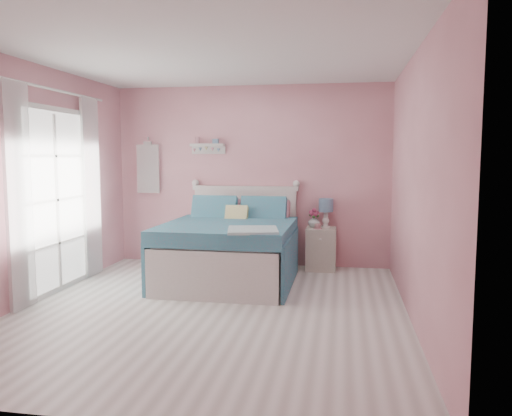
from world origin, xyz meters
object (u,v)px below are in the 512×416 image
(nightstand, at_px, (321,249))
(bed, at_px, (231,249))
(vase, at_px, (314,221))
(teacup, at_px, (318,226))
(table_lamp, at_px, (326,207))

(nightstand, bearing_deg, bed, -145.08)
(nightstand, relative_size, vase, 3.51)
(vase, bearing_deg, teacup, -68.66)
(vase, xyz_separation_m, teacup, (0.06, -0.16, -0.05))
(table_lamp, distance_m, teacup, 0.34)
(vase, distance_m, teacup, 0.18)
(nightstand, relative_size, teacup, 6.71)
(table_lamp, xyz_separation_m, vase, (-0.16, -0.05, -0.20))
(bed, height_order, table_lamp, bed)
(bed, bearing_deg, vase, 39.70)
(table_lamp, xyz_separation_m, teacup, (-0.10, -0.20, -0.25))
(nightstand, distance_m, teacup, 0.35)
(vase, relative_size, teacup, 1.91)
(bed, bearing_deg, teacup, 32.34)
(bed, distance_m, teacup, 1.28)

